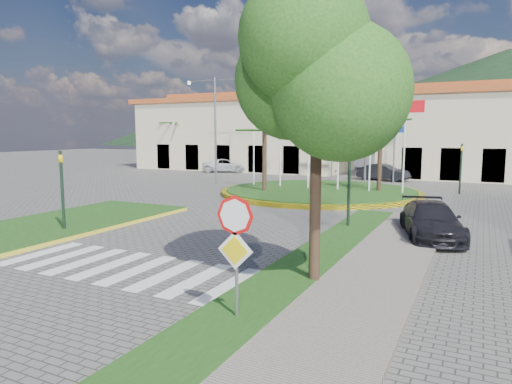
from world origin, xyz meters
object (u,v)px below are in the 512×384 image
at_px(white_van, 227,165).
at_px(car_dark_a, 317,168).
at_px(deciduous_tree, 317,78).
at_px(car_dark_b, 383,172).
at_px(roundabout_island, 320,191).
at_px(car_side_right, 431,221).
at_px(stop_sign, 236,238).

distance_m(white_van, car_dark_a, 9.03).
height_order(deciduous_tree, car_dark_b, deciduous_tree).
relative_size(roundabout_island, car_dark_b, 3.06).
xyz_separation_m(white_van, car_dark_a, (8.85, 1.77, -0.04)).
bearing_deg(car_dark_b, deciduous_tree, -162.61).
height_order(deciduous_tree, car_side_right, deciduous_tree).
bearing_deg(car_side_right, roundabout_island, 111.15).
bearing_deg(roundabout_island, car_side_right, -52.94).
bearing_deg(car_side_right, stop_sign, -121.22).
relative_size(stop_sign, deciduous_tree, 0.39).
bearing_deg(roundabout_island, car_dark_a, 109.53).
height_order(roundabout_island, car_dark_a, roundabout_island).
bearing_deg(car_dark_a, roundabout_island, -174.63).
relative_size(stop_sign, car_dark_b, 0.64).
distance_m(car_dark_a, car_side_right, 26.69).
bearing_deg(car_dark_a, white_van, 87.16).
xyz_separation_m(stop_sign, white_van, (-18.55, 31.80, -1.13)).
bearing_deg(white_van, car_side_right, -155.23).
bearing_deg(white_van, car_dark_b, -114.91).
distance_m(roundabout_island, stop_sign, 20.69).
bearing_deg(deciduous_tree, car_dark_a, 108.63).
bearing_deg(stop_sign, car_dark_b, 95.47).
relative_size(car_dark_a, car_side_right, 0.80).
xyz_separation_m(car_dark_a, car_dark_b, (6.79, -3.27, 0.06)).
bearing_deg(white_van, deciduous_tree, -165.80).
relative_size(deciduous_tree, car_side_right, 1.50).
bearing_deg(white_van, roundabout_island, -150.20).
relative_size(white_van, car_dark_b, 1.15).
bearing_deg(roundabout_island, car_dark_b, 79.00).
distance_m(stop_sign, white_van, 36.83).
bearing_deg(car_dark_b, car_dark_a, 74.40).
height_order(deciduous_tree, car_dark_a, deciduous_tree).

